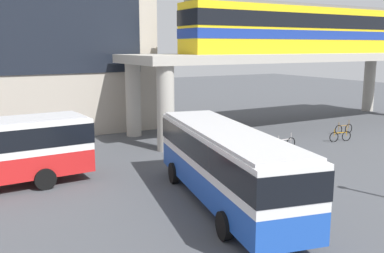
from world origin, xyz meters
TOP-DOWN VIEW (x-y plane):
  - ground_plane at (0.00, 10.00)m, footprint 120.00×120.00m
  - elevated_platform at (15.30, 14.90)m, footprint 28.09×6.96m
  - train at (17.08, 14.90)m, footprint 23.26×2.96m
  - bus_main at (0.31, 2.35)m, footprint 4.79×11.33m
  - bicycle_silver at (9.28, 8.79)m, footprint 1.79×0.08m
  - bicycle_brown at (16.55, 10.42)m, footprint 1.79×0.12m
  - bicycle_orange at (14.18, 8.62)m, footprint 1.78×0.35m

SIDE VIEW (x-z plane):
  - ground_plane at x=0.00m, z-range 0.00..0.00m
  - bicycle_silver at x=9.28m, z-range -0.16..0.88m
  - bicycle_brown at x=16.55m, z-range -0.16..0.88m
  - bicycle_orange at x=14.18m, z-range -0.16..0.88m
  - bus_main at x=0.31m, z-range 0.38..3.60m
  - elevated_platform at x=15.30m, z-range 2.14..8.10m
  - train at x=17.08m, z-range 6.01..9.85m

